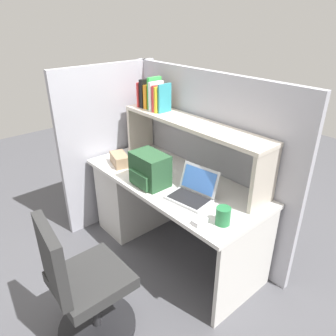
{
  "coord_description": "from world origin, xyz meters",
  "views": [
    {
      "loc": [
        1.7,
        -1.52,
        1.96
      ],
      "look_at": [
        0.0,
        -0.05,
        0.85
      ],
      "focal_mm": 33.97,
      "sensor_mm": 36.0,
      "label": 1
    }
  ],
  "objects_px": {
    "backpack": "(149,170)",
    "snack_canister": "(223,216)",
    "office_chair": "(83,290)",
    "paper_cup": "(140,164)",
    "laptop": "(193,192)",
    "computer_mouse": "(200,221)",
    "tissue_box": "(120,159)"
  },
  "relations": [
    {
      "from": "backpack",
      "to": "snack_canister",
      "type": "distance_m",
      "value": 0.73
    },
    {
      "from": "office_chair",
      "to": "paper_cup",
      "type": "bearing_deg",
      "value": -49.64
    },
    {
      "from": "laptop",
      "to": "computer_mouse",
      "type": "height_order",
      "value": "laptop"
    },
    {
      "from": "tissue_box",
      "to": "snack_canister",
      "type": "bearing_deg",
      "value": 17.36
    },
    {
      "from": "computer_mouse",
      "to": "office_chair",
      "type": "bearing_deg",
      "value": -112.77
    },
    {
      "from": "paper_cup",
      "to": "tissue_box",
      "type": "xyz_separation_m",
      "value": [
        -0.19,
        -0.09,
        0.0
      ]
    },
    {
      "from": "paper_cup",
      "to": "tissue_box",
      "type": "height_order",
      "value": "tissue_box"
    },
    {
      "from": "laptop",
      "to": "snack_canister",
      "type": "relative_size",
      "value": 2.91
    },
    {
      "from": "snack_canister",
      "to": "office_chair",
      "type": "height_order",
      "value": "office_chair"
    },
    {
      "from": "laptop",
      "to": "tissue_box",
      "type": "bearing_deg",
      "value": -173.42
    },
    {
      "from": "computer_mouse",
      "to": "tissue_box",
      "type": "bearing_deg",
      "value": 175.38
    },
    {
      "from": "backpack",
      "to": "computer_mouse",
      "type": "distance_m",
      "value": 0.64
    },
    {
      "from": "paper_cup",
      "to": "tissue_box",
      "type": "relative_size",
      "value": 0.45
    },
    {
      "from": "laptop",
      "to": "paper_cup",
      "type": "distance_m",
      "value": 0.64
    },
    {
      "from": "backpack",
      "to": "snack_canister",
      "type": "xyz_separation_m",
      "value": [
        0.72,
        0.03,
        -0.06
      ]
    },
    {
      "from": "paper_cup",
      "to": "snack_canister",
      "type": "relative_size",
      "value": 0.83
    },
    {
      "from": "snack_canister",
      "to": "laptop",
      "type": "bearing_deg",
      "value": 167.32
    },
    {
      "from": "backpack",
      "to": "laptop",
      "type": "bearing_deg",
      "value": 16.11
    },
    {
      "from": "laptop",
      "to": "office_chair",
      "type": "relative_size",
      "value": 0.37
    },
    {
      "from": "computer_mouse",
      "to": "paper_cup",
      "type": "distance_m",
      "value": 0.91
    },
    {
      "from": "backpack",
      "to": "office_chair",
      "type": "distance_m",
      "value": 0.97
    },
    {
      "from": "paper_cup",
      "to": "office_chair",
      "type": "relative_size",
      "value": 0.11
    },
    {
      "from": "laptop",
      "to": "snack_canister",
      "type": "height_order",
      "value": "laptop"
    },
    {
      "from": "backpack",
      "to": "tissue_box",
      "type": "distance_m",
      "value": 0.46
    },
    {
      "from": "office_chair",
      "to": "backpack",
      "type": "bearing_deg",
      "value": -60.7
    },
    {
      "from": "computer_mouse",
      "to": "office_chair",
      "type": "xyz_separation_m",
      "value": [
        -0.3,
        -0.71,
        -0.35
      ]
    },
    {
      "from": "laptop",
      "to": "paper_cup",
      "type": "bearing_deg",
      "value": -179.46
    },
    {
      "from": "backpack",
      "to": "paper_cup",
      "type": "relative_size",
      "value": 3.05
    },
    {
      "from": "laptop",
      "to": "office_chair",
      "type": "xyz_separation_m",
      "value": [
        -0.05,
        -0.9,
        -0.39
      ]
    },
    {
      "from": "snack_canister",
      "to": "backpack",
      "type": "bearing_deg",
      "value": -177.69
    },
    {
      "from": "backpack",
      "to": "computer_mouse",
      "type": "xyz_separation_m",
      "value": [
        0.63,
        -0.08,
        -0.11
      ]
    },
    {
      "from": "laptop",
      "to": "tissue_box",
      "type": "distance_m",
      "value": 0.83
    }
  ]
}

